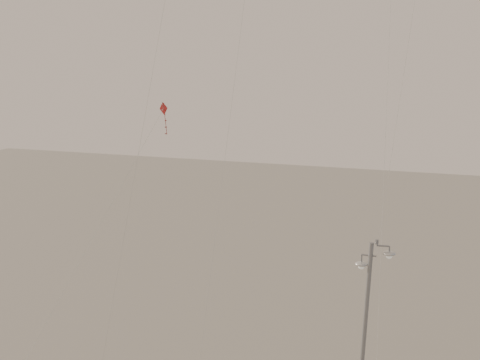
% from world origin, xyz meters
% --- Properties ---
extents(street_lamp, '(1.61, 0.56, 9.44)m').
position_xyz_m(street_lamp, '(3.48, 3.92, 5.03)').
color(street_lamp, gray).
rests_on(street_lamp, ground).
extents(kite_3, '(5.51, 8.04, 14.54)m').
position_xyz_m(kite_3, '(-8.40, 4.76, 10.73)').
color(kite_3, maroon).
rests_on(kite_3, ground).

